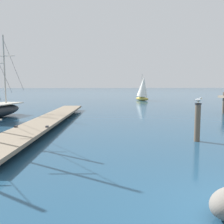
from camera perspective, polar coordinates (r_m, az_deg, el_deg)
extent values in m
cube|color=gray|center=(16.87, -14.12, -1.52)|extent=(2.98, 18.85, 0.16)
cylinder|color=brown|center=(12.48, -19.41, -5.46)|extent=(0.36, 0.36, 0.29)
cylinder|color=brown|center=(16.90, -14.10, -2.28)|extent=(0.36, 0.36, 0.29)
cylinder|color=brown|center=(21.45, -11.02, -0.42)|extent=(0.36, 0.36, 0.29)
cylinder|color=brown|center=(26.04, -9.03, 0.79)|extent=(0.36, 0.36, 0.29)
cube|color=#333338|center=(13.56, -21.33, -3.13)|extent=(0.13, 0.21, 0.08)
cube|color=#333338|center=(13.06, -14.77, -3.25)|extent=(0.13, 0.21, 0.08)
cylinder|color=#333338|center=(22.65, -23.89, 8.45)|extent=(0.57, 2.39, 3.48)
cylinder|color=#B2ADA3|center=(22.87, -23.57, 9.01)|extent=(0.11, 0.11, 5.63)
cylinder|color=#B2ADA3|center=(22.96, -23.69, 11.76)|extent=(1.90, 0.49, 0.06)
cylinder|color=#333338|center=(24.18, -21.62, 9.59)|extent=(0.67, 2.86, 4.17)
cylinder|color=brown|center=(24.71, 24.45, 1.95)|extent=(0.28, 0.28, 1.95)
cylinder|color=brown|center=(12.03, 19.12, -2.28)|extent=(0.26, 0.26, 1.78)
cylinder|color=#28282D|center=(11.94, 19.27, 1.80)|extent=(0.30, 0.30, 0.06)
cylinder|color=gold|center=(11.96, 19.34, 2.11)|extent=(0.01, 0.01, 0.07)
cylinder|color=gold|center=(11.92, 19.21, 2.11)|extent=(0.01, 0.01, 0.07)
ellipsoid|color=white|center=(11.93, 19.30, 2.61)|extent=(0.26, 0.30, 0.13)
ellipsoid|color=silver|center=(11.99, 19.36, 2.67)|extent=(0.16, 0.21, 0.09)
ellipsoid|color=#383838|center=(12.04, 18.90, 2.68)|extent=(0.06, 0.07, 0.04)
ellipsoid|color=silver|center=(11.89, 19.07, 2.66)|extent=(0.16, 0.21, 0.09)
ellipsoid|color=#383838|center=(11.96, 18.64, 2.67)|extent=(0.06, 0.07, 0.04)
cone|color=white|center=(12.01, 18.69, 2.66)|extent=(0.10, 0.11, 0.07)
sphere|color=white|center=(11.86, 19.78, 2.99)|extent=(0.08, 0.08, 0.08)
cone|color=gold|center=(11.84, 19.98, 2.95)|extent=(0.05, 0.05, 0.02)
ellipsoid|color=gold|center=(41.54, 6.95, 3.07)|extent=(2.30, 3.69, 0.60)
cylinder|color=#B2ADA3|center=(41.56, 6.92, 6.10)|extent=(0.08, 0.08, 3.79)
cone|color=silver|center=(41.26, 7.17, 5.83)|extent=(2.59, 2.40, 3.39)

